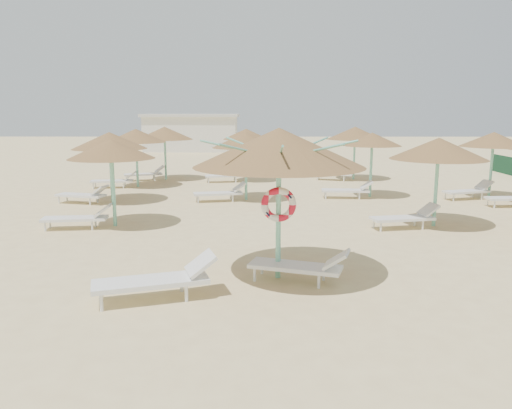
{
  "coord_description": "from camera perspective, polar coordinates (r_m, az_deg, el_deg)",
  "views": [
    {
      "loc": [
        0.03,
        -9.85,
        3.51
      ],
      "look_at": [
        -0.04,
        1.93,
        1.3
      ],
      "focal_mm": 35.0,
      "sensor_mm": 36.0,
      "label": 1
    }
  ],
  "objects": [
    {
      "name": "lounger_main_a",
      "position": [
        9.67,
        -11.02,
        -8.35
      ],
      "size": [
        2.4,
        1.35,
        0.84
      ],
      "rotation": [
        0.0,
        0.0,
        0.31
      ],
      "color": "white",
      "rests_on": "ground"
    },
    {
      "name": "service_hut",
      "position": [
        45.29,
        -7.38,
        8.19
      ],
      "size": [
        8.4,
        4.4,
        3.25
      ],
      "color": "silver",
      "rests_on": "ground"
    },
    {
      "name": "ground",
      "position": [
        10.46,
        0.14,
        -8.99
      ],
      "size": [
        120.0,
        120.0,
        0.0
      ],
      "primitive_type": "plane",
      "color": "#DFC888",
      "rests_on": "ground"
    },
    {
      "name": "palapa_field",
      "position": [
        20.46,
        4.44,
        7.28
      ],
      "size": [
        20.6,
        14.48,
        2.73
      ],
      "color": "#76CDB0",
      "rests_on": "ground"
    },
    {
      "name": "lounger_main_b",
      "position": [
        10.45,
        5.24,
        -6.98
      ],
      "size": [
        2.15,
        1.22,
        0.75
      ],
      "rotation": [
        0.0,
        0.0,
        -0.31
      ],
      "color": "white",
      "rests_on": "ground"
    },
    {
      "name": "main_palapa",
      "position": [
        10.26,
        2.64,
        6.47
      ],
      "size": [
        3.55,
        3.55,
        3.18
      ],
      "color": "#76CDB0",
      "rests_on": "ground"
    }
  ]
}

